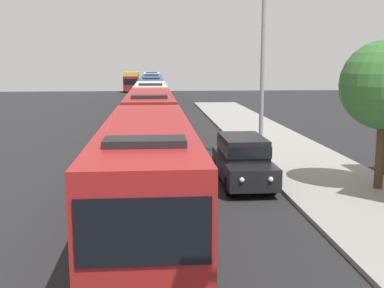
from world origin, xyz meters
The scene contains 9 objects.
bus_lead centered at (-1.30, 13.65, 1.69)m, with size 2.58×12.09×3.21m.
bus_second_in_line centered at (-1.30, 26.66, 1.69)m, with size 2.58×11.35×3.21m.
bus_middle centered at (-1.30, 39.34, 1.69)m, with size 2.58×11.26×3.21m.
bus_fourth_in_line centered at (-1.30, 52.45, 1.69)m, with size 2.58×11.24×3.21m.
bus_rear centered at (-1.30, 65.08, 1.69)m, with size 2.58×12.42×3.21m.
bus_tail_end centered at (-1.30, 78.17, 1.69)m, with size 2.58×12.17×3.21m.
white_suv centered at (2.40, 18.31, 1.03)m, with size 1.86×5.07×1.90m.
box_truck_oncoming centered at (-4.60, 78.57, 1.70)m, with size 2.35×7.22×3.15m.
streetlamp_mid centered at (4.10, 22.64, 5.02)m, with size 5.70×0.28×7.94m.
Camera 1 is at (-1.11, -0.01, 4.81)m, focal length 44.69 mm.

